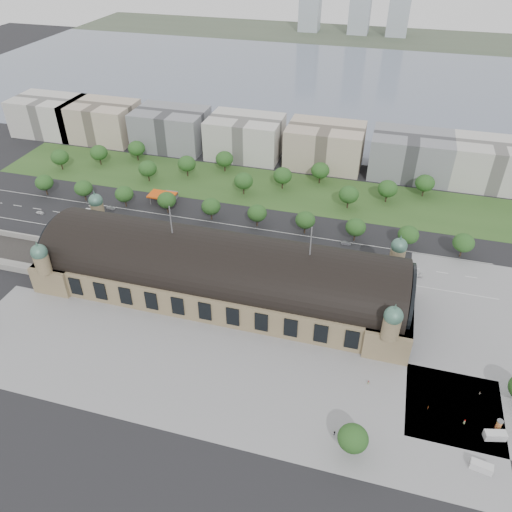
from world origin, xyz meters
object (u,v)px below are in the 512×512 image
(parked_car_3, at_px, (115,236))
(pedestrian_5, at_px, (465,422))
(traffic_car_1, at_px, (111,208))
(traffic_car_3, at_px, (170,230))
(traffic_car_0, at_px, (40,212))
(van_east, at_px, (494,436))
(bus_mid, at_px, (263,251))
(van_south, at_px, (480,466))
(traffic_car_5, at_px, (346,243))
(petrol_station, at_px, (167,195))
(advertising_column, at_px, (499,424))
(pedestrian_2, at_px, (480,393))
(parked_car_1, at_px, (124,240))
(parked_car_4, at_px, (179,246))
(bus_west, at_px, (240,252))
(traffic_car_6, at_px, (415,274))
(parked_car_5, at_px, (200,252))
(pedestrian_1, at_px, (428,408))
(parked_car_2, at_px, (111,235))
(bus_east, at_px, (272,251))
(parked_car_6, at_px, (184,250))
(traffic_car_2, at_px, (166,227))
(pedestrian_0, at_px, (368,382))
(parked_car_0, at_px, (80,235))
(pedestrian_4, at_px, (334,433))

(parked_car_3, xyz_separation_m, pedestrian_5, (155.91, -65.15, 0.16))
(traffic_car_1, bearing_deg, traffic_car_3, -104.21)
(traffic_car_0, bearing_deg, van_east, 76.81)
(bus_mid, relative_size, van_south, 1.90)
(traffic_car_5, bearing_deg, petrol_station, 77.69)
(advertising_column, xyz_separation_m, pedestrian_2, (-4.25, 12.15, -1.15))
(petrol_station, height_order, parked_car_1, petrol_station)
(petrol_station, xyz_separation_m, parked_car_4, (23.92, -40.31, -2.13))
(traffic_car_5, bearing_deg, bus_west, 112.66)
(bus_west, bearing_deg, parked_car_4, 92.71)
(traffic_car_6, bearing_deg, parked_car_5, -82.07)
(van_south, xyz_separation_m, pedestrian_1, (-14.16, 17.34, -0.47))
(parked_car_3, relative_size, parked_car_5, 0.85)
(traffic_car_1, bearing_deg, parked_car_2, -149.24)
(traffic_car_3, distance_m, bus_east, 53.14)
(parked_car_2, height_order, parked_car_6, parked_car_6)
(petrol_station, bearing_deg, parked_car_1, -94.08)
(parked_car_2, xyz_separation_m, pedestrian_5, (158.45, -65.55, 0.22))
(traffic_car_0, relative_size, pedestrian_2, 2.80)
(traffic_car_0, height_order, traffic_car_2, traffic_car_2)
(pedestrian_1, bearing_deg, pedestrian_0, 93.04)
(parked_car_6, height_order, pedestrian_1, parked_car_6)
(van_east, bearing_deg, pedestrian_5, 144.74)
(parked_car_1, xyz_separation_m, bus_east, (69.89, 9.49, 0.74))
(parked_car_2, distance_m, bus_east, 78.92)
(traffic_car_1, relative_size, pedestrian_2, 2.88)
(bus_west, relative_size, pedestrian_2, 7.33)
(traffic_car_2, xyz_separation_m, parked_car_0, (-37.07, -17.63, -0.12))
(pedestrian_1, bearing_deg, parked_car_2, 84.86)
(parked_car_6, distance_m, bus_mid, 36.61)
(bus_mid, bearing_deg, traffic_car_0, 93.80)
(pedestrian_4, bearing_deg, petrol_station, -118.43)
(traffic_car_3, distance_m, parked_car_5, 24.72)
(parked_car_3, distance_m, pedestrian_2, 169.64)
(parked_car_6, xyz_separation_m, pedestrian_0, (89.56, -55.78, -0.01))
(traffic_car_6, bearing_deg, traffic_car_3, -89.67)
(parked_car_6, bearing_deg, advertising_column, 32.63)
(parked_car_1, height_order, bus_west, bus_west)
(petrol_station, relative_size, parked_car_6, 2.48)
(bus_west, bearing_deg, parked_car_3, 90.92)
(parked_car_5, bearing_deg, bus_west, 67.98)
(parked_car_1, distance_m, advertising_column, 171.19)
(bus_mid, height_order, van_east, bus_mid)
(van_south, height_order, advertising_column, advertising_column)
(pedestrian_2, relative_size, pedestrian_4, 0.92)
(traffic_car_6, xyz_separation_m, parked_car_1, (-133.49, -10.21, -0.03))
(pedestrian_4, bearing_deg, pedestrian_5, 131.03)
(parked_car_3, height_order, advertising_column, advertising_column)
(van_south, bearing_deg, traffic_car_1, 159.05)
(petrol_station, distance_m, parked_car_6, 50.31)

